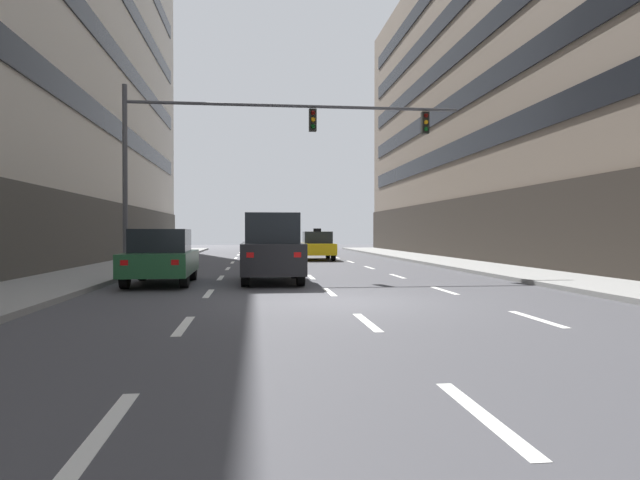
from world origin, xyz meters
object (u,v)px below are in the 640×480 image
(car_driving_1, at_px, (272,248))
(traffic_signal_0, at_px, (248,139))
(car_driving_0, at_px, (162,257))
(taxi_driving_2, at_px, (317,246))

(car_driving_1, height_order, traffic_signal_0, traffic_signal_0)
(car_driving_0, xyz_separation_m, traffic_signal_0, (2.56, 3.71, 4.26))
(car_driving_1, relative_size, taxi_driving_2, 1.02)
(taxi_driving_2, height_order, traffic_signal_0, traffic_signal_0)
(car_driving_1, xyz_separation_m, taxi_driving_2, (3.03, 14.31, -0.27))
(car_driving_0, height_order, car_driving_1, car_driving_1)
(taxi_driving_2, distance_m, traffic_signal_0, 12.33)
(traffic_signal_0, bearing_deg, car_driving_0, -124.66)
(traffic_signal_0, bearing_deg, taxi_driving_2, 70.73)
(car_driving_0, relative_size, car_driving_1, 1.01)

